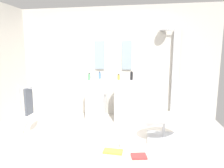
# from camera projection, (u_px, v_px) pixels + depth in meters

# --- Properties ---
(ground_plane) EXTENTS (4.80, 3.60, 0.04)m
(ground_plane) POSITION_uv_depth(u_px,v_px,m) (98.00, 144.00, 3.38)
(ground_plane) COLOR silver
(rear_partition) EXTENTS (4.80, 0.10, 2.60)m
(rear_partition) POSITION_uv_depth(u_px,v_px,m) (113.00, 62.00, 4.77)
(rear_partition) COLOR beige
(rear_partition) RESTS_ON ground_plane
(pedestal_sink_left) EXTENTS (0.48, 0.48, 1.04)m
(pedestal_sink_left) POSITION_uv_depth(u_px,v_px,m) (96.00, 98.00, 4.50)
(pedestal_sink_left) COLOR white
(pedestal_sink_left) RESTS_ON ground_plane
(pedestal_sink_right) EXTENTS (0.48, 0.48, 1.04)m
(pedestal_sink_right) POSITION_uv_depth(u_px,v_px,m) (125.00, 99.00, 4.39)
(pedestal_sink_right) COLOR white
(pedestal_sink_right) RESTS_ON ground_plane
(vanity_mirror_left) EXTENTS (0.22, 0.03, 0.67)m
(vanity_mirror_left) POSITION_uv_depth(u_px,v_px,m) (100.00, 55.00, 4.72)
(vanity_mirror_left) COLOR #8C9EA8
(vanity_mirror_right) EXTENTS (0.22, 0.03, 0.67)m
(vanity_mirror_right) POSITION_uv_depth(u_px,v_px,m) (127.00, 55.00, 4.62)
(vanity_mirror_right) COLOR #8C9EA8
(shower_column) EXTENTS (0.49, 0.24, 2.05)m
(shower_column) POSITION_uv_depth(u_px,v_px,m) (175.00, 73.00, 4.45)
(shower_column) COLOR #B7BABF
(shower_column) RESTS_ON ground_plane
(lounge_chair) EXTENTS (1.09, 1.09, 0.65)m
(lounge_chair) POSITION_uv_depth(u_px,v_px,m) (164.00, 121.00, 3.45)
(lounge_chair) COLOR #B7BABF
(lounge_chair) RESTS_ON ground_plane
(towel_rack) EXTENTS (0.37, 0.22, 0.95)m
(towel_rack) POSITION_uv_depth(u_px,v_px,m) (27.00, 102.00, 3.63)
(towel_rack) COLOR #B7BABF
(towel_rack) RESTS_ON ground_plane
(area_rug) EXTENTS (1.22, 0.69, 0.01)m
(area_rug) POSITION_uv_depth(u_px,v_px,m) (126.00, 152.00, 3.08)
(area_rug) COLOR beige
(area_rug) RESTS_ON ground_plane
(magazine_red) EXTENTS (0.26, 0.21, 0.03)m
(magazine_red) POSITION_uv_depth(u_px,v_px,m) (139.00, 156.00, 2.91)
(magazine_red) COLOR #B73838
(magazine_red) RESTS_ON area_rug
(magazine_ochre) EXTENTS (0.30, 0.16, 0.03)m
(magazine_ochre) POSITION_uv_depth(u_px,v_px,m) (113.00, 151.00, 3.05)
(magazine_ochre) COLOR gold
(magazine_ochre) RESTS_ON area_rug
(coffee_mug) EXTENTS (0.07, 0.07, 0.11)m
(coffee_mug) POSITION_uv_depth(u_px,v_px,m) (122.00, 145.00, 3.19)
(coffee_mug) COLOR white
(coffee_mug) RESTS_ON area_rug
(soap_bottle_blue) EXTENTS (0.05, 0.05, 0.17)m
(soap_bottle_blue) POSITION_uv_depth(u_px,v_px,m) (100.00, 75.00, 4.54)
(soap_bottle_blue) COLOR #4C72B7
(soap_bottle_blue) RESTS_ON pedestal_sink_left
(soap_bottle_amber) EXTENTS (0.05, 0.05, 0.14)m
(soap_bottle_amber) POSITION_uv_depth(u_px,v_px,m) (119.00, 77.00, 4.34)
(soap_bottle_amber) COLOR #C68C38
(soap_bottle_amber) RESTS_ON pedestal_sink_right
(soap_bottle_green) EXTENTS (0.05, 0.05, 0.16)m
(soap_bottle_green) POSITION_uv_depth(u_px,v_px,m) (89.00, 77.00, 4.32)
(soap_bottle_green) COLOR #59996B
(soap_bottle_green) RESTS_ON pedestal_sink_left
(soap_bottle_black) EXTENTS (0.06, 0.06, 0.19)m
(soap_bottle_black) POSITION_uv_depth(u_px,v_px,m) (132.00, 76.00, 4.33)
(soap_bottle_black) COLOR black
(soap_bottle_black) RESTS_ON pedestal_sink_right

